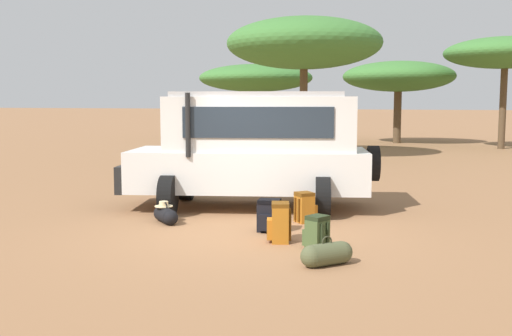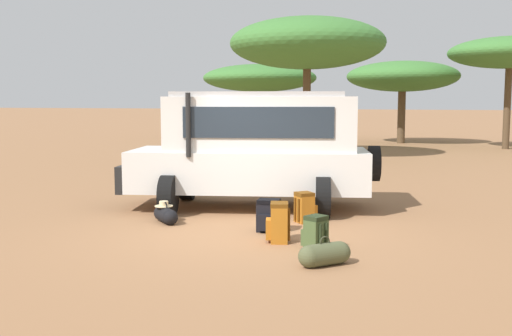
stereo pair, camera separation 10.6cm
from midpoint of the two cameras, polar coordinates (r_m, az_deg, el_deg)
ground_plane at (r=10.22m, az=-1.50°, el=-6.34°), size 320.00×320.00×0.00m
safari_vehicle at (r=12.53m, az=-0.44°, el=2.01°), size 5.47×3.55×2.44m
backpack_beside_front_wheel at (r=9.20m, az=5.47°, el=-6.17°), size 0.42×0.39×0.52m
backpack_cluster_center at (r=9.61m, az=1.93°, el=-5.25°), size 0.44×0.44×0.64m
backpack_near_rear_wheel at (r=10.39m, az=0.97°, el=-4.57°), size 0.43×0.46×0.56m
backpack_outermost at (r=11.20m, az=4.40°, el=-3.79°), size 0.45×0.45×0.57m
duffel_bag_low_black_case at (r=11.28m, az=-8.88°, el=-4.41°), size 0.66×0.62×0.39m
duffel_bag_soft_canvas at (r=8.36m, az=6.39°, el=-8.16°), size 0.64×0.68×0.41m
acacia_tree_far_left at (r=35.81m, az=-0.13°, el=8.55°), size 6.79×6.15×4.43m
acacia_tree_left_mid at (r=24.86m, az=4.47°, el=11.71°), size 6.33×6.05×5.62m
acacia_tree_centre_back at (r=33.29m, az=13.32°, el=8.45°), size 5.96×5.22×4.39m
acacia_tree_right_mid at (r=30.77m, az=22.56°, el=10.06°), size 5.62×4.77×5.25m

